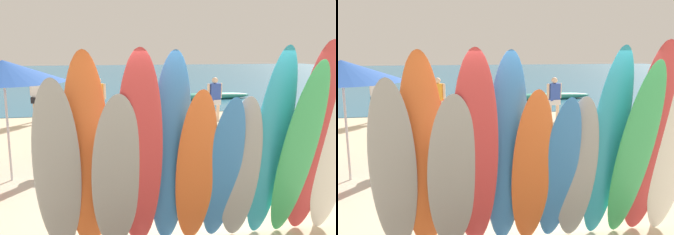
% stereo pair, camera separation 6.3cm
% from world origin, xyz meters
% --- Properties ---
extents(ground, '(60.00, 60.00, 0.00)m').
position_xyz_m(ground, '(0.00, 14.00, 0.00)').
color(ground, beige).
extents(ocean_water, '(60.00, 40.00, 0.02)m').
position_xyz_m(ocean_water, '(0.00, 29.28, 0.01)').
color(ocean_water, teal).
rests_on(ocean_water, ground).
extents(surfboard_rack, '(3.95, 0.07, 0.65)m').
position_xyz_m(surfboard_rack, '(0.00, 0.00, 0.53)').
color(surfboard_rack, brown).
rests_on(surfboard_rack, ground).
extents(surfboard_grey_0, '(0.56, 0.84, 2.26)m').
position_xyz_m(surfboard_grey_0, '(-1.76, -0.62, 1.13)').
color(surfboard_grey_0, '#999EA3').
rests_on(surfboard_grey_0, ground).
extents(surfboard_orange_1, '(0.54, 0.74, 2.53)m').
position_xyz_m(surfboard_orange_1, '(-1.43, -0.57, 1.26)').
color(surfboard_orange_1, orange).
rests_on(surfboard_orange_1, ground).
extents(surfboard_grey_2, '(0.63, 0.81, 2.08)m').
position_xyz_m(surfboard_grey_2, '(-1.10, -0.65, 1.04)').
color(surfboard_grey_2, '#999EA3').
rests_on(surfboard_grey_2, ground).
extents(surfboard_red_3, '(0.58, 0.96, 2.55)m').
position_xyz_m(surfboard_red_3, '(-0.84, -0.68, 1.28)').
color(surfboard_red_3, '#D13D42').
rests_on(surfboard_red_3, ground).
extents(surfboard_blue_4, '(0.51, 0.69, 2.52)m').
position_xyz_m(surfboard_blue_4, '(-0.46, -0.53, 1.26)').
color(surfboard_blue_4, '#337AD1').
rests_on(surfboard_blue_4, ground).
extents(surfboard_orange_5, '(0.52, 0.69, 2.10)m').
position_xyz_m(surfboard_orange_5, '(-0.15, -0.58, 1.05)').
color(surfboard_orange_5, orange).
rests_on(surfboard_orange_5, ground).
extents(surfboard_blue_6, '(0.52, 0.74, 2.00)m').
position_xyz_m(surfboard_blue_6, '(0.21, -0.55, 1.00)').
color(surfboard_blue_6, '#337AD1').
rests_on(surfboard_blue_6, ground).
extents(surfboard_grey_7, '(0.54, 0.60, 1.99)m').
position_xyz_m(surfboard_grey_7, '(0.45, -0.52, 1.00)').
color(surfboard_grey_7, '#999EA3').
rests_on(surfboard_grey_7, ground).
extents(surfboard_teal_8, '(0.56, 0.71, 2.57)m').
position_xyz_m(surfboard_teal_8, '(0.83, -0.55, 1.29)').
color(surfboard_teal_8, '#289EC6').
rests_on(surfboard_teal_8, ground).
extents(surfboard_green_9, '(0.51, 0.87, 2.42)m').
position_xyz_m(surfboard_green_9, '(1.14, -0.66, 1.21)').
color(surfboard_green_9, '#38B266').
rests_on(surfboard_green_9, ground).
extents(surfboard_red_10, '(0.63, 0.75, 2.64)m').
position_xyz_m(surfboard_red_10, '(1.40, -0.56, 1.32)').
color(surfboard_red_10, '#D13D42').
rests_on(surfboard_red_10, ground).
extents(beachgoer_near_rack, '(0.39, 0.57, 1.50)m').
position_xyz_m(beachgoer_near_rack, '(0.77, 6.65, 0.87)').
color(beachgoer_near_rack, tan).
rests_on(beachgoer_near_rack, ground).
extents(beachgoer_midbeach, '(0.51, 0.36, 1.52)m').
position_xyz_m(beachgoer_midbeach, '(-1.33, 8.15, 0.87)').
color(beachgoer_midbeach, beige).
rests_on(beachgoer_midbeach, ground).
extents(beachgoer_strolling, '(0.41, 0.54, 1.57)m').
position_xyz_m(beachgoer_strolling, '(-2.03, 2.96, 0.90)').
color(beachgoer_strolling, beige).
rests_on(beachgoer_strolling, ground).
extents(beachgoer_photographing, '(0.55, 0.43, 1.72)m').
position_xyz_m(beachgoer_photographing, '(-3.35, 8.34, 0.99)').
color(beachgoer_photographing, tan).
rests_on(beachgoer_photographing, ground).
extents(beachgoer_by_water, '(0.56, 0.30, 1.53)m').
position_xyz_m(beachgoer_by_water, '(2.58, 7.36, 0.88)').
color(beachgoer_by_water, beige).
rests_on(beachgoer_by_water, ground).
extents(beach_umbrella, '(2.28, 2.28, 2.31)m').
position_xyz_m(beach_umbrella, '(-3.00, 2.52, 2.10)').
color(beach_umbrella, silver).
rests_on(beach_umbrella, ground).
extents(distant_boat, '(4.48, 1.00, 0.36)m').
position_xyz_m(distant_boat, '(3.93, 12.71, 0.16)').
color(distant_boat, teal).
rests_on(distant_boat, ground).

